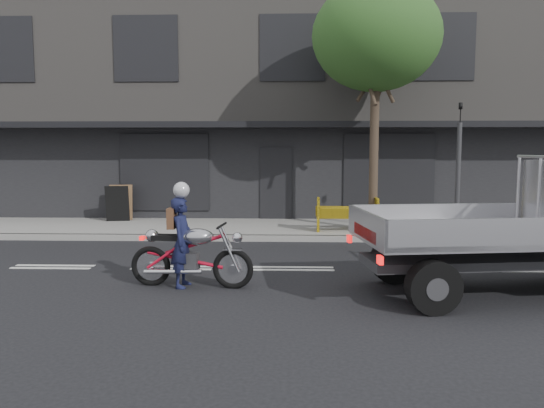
{
  "coord_description": "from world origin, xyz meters",
  "views": [
    {
      "loc": [
        -0.08,
        -10.23,
        2.38
      ],
      "look_at": [
        -0.43,
        0.5,
        1.23
      ],
      "focal_mm": 35.0,
      "sensor_mm": 36.0,
      "label": 1
    }
  ],
  "objects_px": {
    "traffic_light_pole": "(458,176)",
    "sandwich_board": "(117,204)",
    "street_tree": "(376,37)",
    "rider": "(182,242)",
    "motorcycle": "(191,254)",
    "construction_barrier": "(348,215)"
  },
  "relations": [
    {
      "from": "traffic_light_pole",
      "to": "sandwich_board",
      "type": "bearing_deg",
      "value": 167.23
    },
    {
      "from": "sandwich_board",
      "to": "traffic_light_pole",
      "type": "bearing_deg",
      "value": -22.89
    },
    {
      "from": "street_tree",
      "to": "rider",
      "type": "height_order",
      "value": "street_tree"
    },
    {
      "from": "street_tree",
      "to": "motorcycle",
      "type": "bearing_deg",
      "value": -125.22
    },
    {
      "from": "sandwich_board",
      "to": "street_tree",
      "type": "bearing_deg",
      "value": -19.97
    },
    {
      "from": "rider",
      "to": "sandwich_board",
      "type": "bearing_deg",
      "value": 32.07
    },
    {
      "from": "rider",
      "to": "sandwich_board",
      "type": "height_order",
      "value": "rider"
    },
    {
      "from": "sandwich_board",
      "to": "motorcycle",
      "type": "bearing_deg",
      "value": -73.03
    },
    {
      "from": "street_tree",
      "to": "traffic_light_pole",
      "type": "xyz_separation_m",
      "value": [
        2.0,
        -0.85,
        -3.63
      ]
    },
    {
      "from": "traffic_light_pole",
      "to": "sandwich_board",
      "type": "distance_m",
      "value": 9.76
    },
    {
      "from": "motorcycle",
      "to": "construction_barrier",
      "type": "bearing_deg",
      "value": 63.33
    },
    {
      "from": "traffic_light_pole",
      "to": "construction_barrier",
      "type": "relative_size",
      "value": 2.1
    },
    {
      "from": "rider",
      "to": "traffic_light_pole",
      "type": "bearing_deg",
      "value": -46.15
    },
    {
      "from": "rider",
      "to": "street_tree",
      "type": "bearing_deg",
      "value": -30.26
    },
    {
      "from": "street_tree",
      "to": "construction_barrier",
      "type": "distance_m",
      "value": 4.75
    },
    {
      "from": "street_tree",
      "to": "sandwich_board",
      "type": "height_order",
      "value": "street_tree"
    },
    {
      "from": "rider",
      "to": "sandwich_board",
      "type": "distance_m",
      "value": 7.67
    },
    {
      "from": "construction_barrier",
      "to": "street_tree",
      "type": "bearing_deg",
      "value": 37.84
    },
    {
      "from": "street_tree",
      "to": "construction_barrier",
      "type": "bearing_deg",
      "value": -142.16
    },
    {
      "from": "rider",
      "to": "construction_barrier",
      "type": "bearing_deg",
      "value": -27.87
    },
    {
      "from": "street_tree",
      "to": "construction_barrier",
      "type": "xyz_separation_m",
      "value": [
        -0.72,
        -0.56,
        -4.66
      ]
    },
    {
      "from": "rider",
      "to": "sandwich_board",
      "type": "relative_size",
      "value": 1.42
    }
  ]
}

